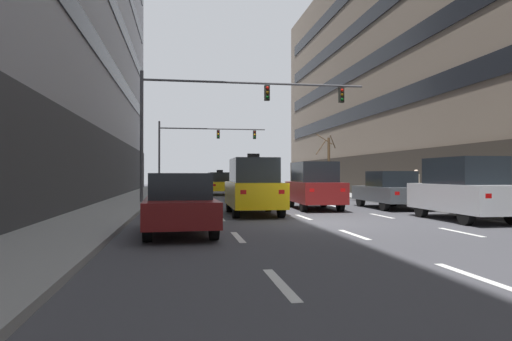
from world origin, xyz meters
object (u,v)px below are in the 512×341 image
taxi_driving_3 (220,184)px  traffic_signal_1 (197,141)px  car_parked_1 (464,189)px  street_tree_0 (328,163)px  pedestrian_0 (416,184)px  taxi_driving_1 (253,187)px  car_driving_2 (314,186)px  car_parked_2 (389,190)px  car_driving_0 (180,204)px  traffic_signal_0 (223,107)px

taxi_driving_3 → traffic_signal_1: size_ratio=0.46×
car_parked_1 → street_tree_0: size_ratio=0.96×
traffic_signal_1 → pedestrian_0: bearing=-66.3°
taxi_driving_1 → car_driving_2: (3.15, 2.28, -0.04)m
traffic_signal_1 → street_tree_0: size_ratio=2.22×
taxi_driving_3 → car_parked_2: (6.55, -15.83, -0.01)m
car_parked_2 → traffic_signal_1: (-7.95, 24.85, 3.92)m
car_parked_2 → pedestrian_0: bearing=36.6°
car_parked_1 → car_parked_2: bearing=90.0°
car_driving_0 → car_driving_2: (5.99, 7.82, 0.27)m
car_driving_2 → car_parked_2: size_ratio=0.96×
taxi_driving_1 → car_driving_2: 3.89m
car_driving_0 → car_parked_1: size_ratio=0.97×
car_driving_0 → taxi_driving_1: 6.23m
car_parked_1 → traffic_signal_0: traffic_signal_0 is taller
car_driving_2 → car_parked_2: car_driving_2 is taller
traffic_signal_0 → street_tree_0: bearing=48.1°
car_driving_2 → traffic_signal_0: bearing=128.2°
car_parked_2 → pedestrian_0: size_ratio=2.76×
car_driving_0 → traffic_signal_1: bearing=87.2°
taxi_driving_1 → traffic_signal_0: (-0.55, 6.99, 4.11)m
taxi_driving_1 → pedestrian_0: bearing=23.1°
traffic_signal_0 → traffic_signal_1: traffic_signal_0 is taller
taxi_driving_1 → car_driving_2: taxi_driving_1 is taller
car_driving_0 → traffic_signal_0: traffic_signal_0 is taller
taxi_driving_1 → taxi_driving_3: 18.00m
car_driving_0 → car_driving_2: bearing=52.5°
car_parked_2 → traffic_signal_1: 26.38m
traffic_signal_0 → pedestrian_0: 10.82m
car_driving_0 → car_parked_2: size_ratio=0.93×
car_parked_2 → street_tree_0: 15.49m
car_parked_2 → traffic_signal_1: traffic_signal_1 is taller
car_parked_2 → traffic_signal_0: 9.75m
taxi_driving_3 → pedestrian_0: (8.78, -14.18, 0.26)m
taxi_driving_3 → traffic_signal_1: (-1.40, 9.02, 3.91)m
taxi_driving_1 → traffic_signal_0: size_ratio=0.37×
taxi_driving_3 → car_parked_2: taxi_driving_3 is taller
car_driving_2 → street_tree_0: (5.65, 15.14, 1.46)m
car_driving_2 → traffic_signal_0: (-3.70, 4.71, 4.15)m
traffic_signal_0 → street_tree_0: size_ratio=2.64×
taxi_driving_3 → traffic_signal_0: 11.86m
taxi_driving_3 → traffic_signal_1: 9.93m
car_driving_2 → traffic_signal_1: bearing=100.1°
car_driving_0 → taxi_driving_1: (2.85, 5.53, 0.31)m
taxi_driving_3 → traffic_signal_0: size_ratio=0.38×
traffic_signal_1 → car_driving_0: bearing=-92.8°
taxi_driving_1 → pedestrian_0: taxi_driving_1 is taller
taxi_driving_3 → car_parked_1: bearing=-73.0°
car_driving_2 → street_tree_0: street_tree_0 is taller
taxi_driving_1 → car_parked_2: taxi_driving_1 is taller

